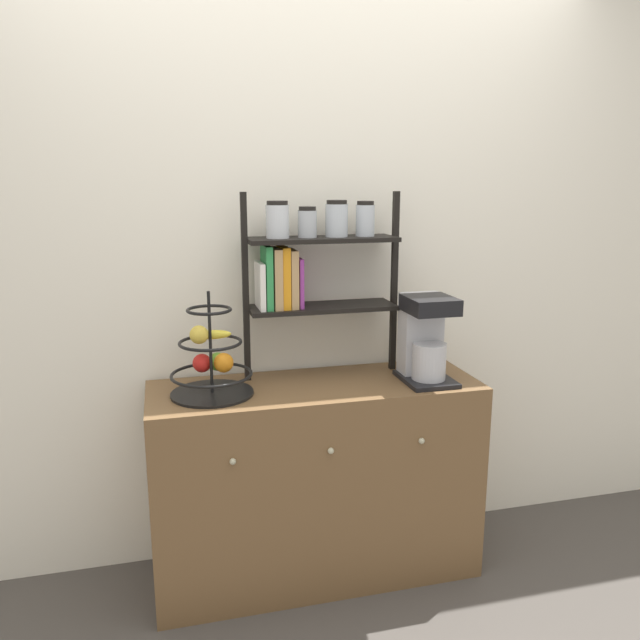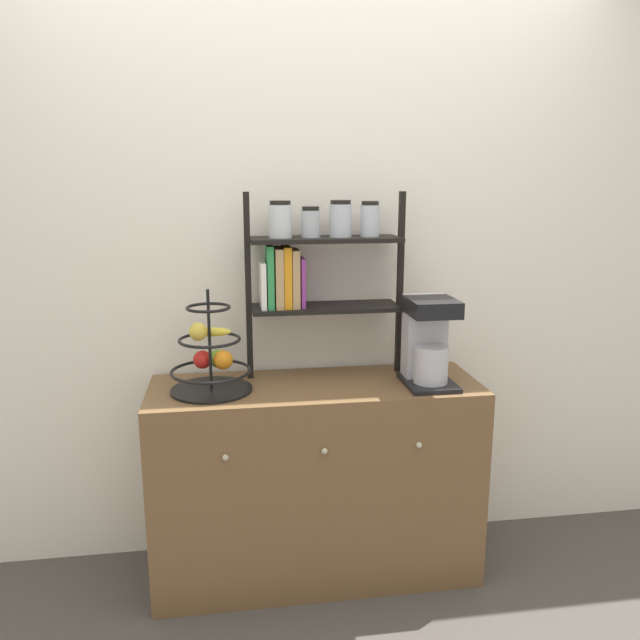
# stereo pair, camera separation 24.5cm
# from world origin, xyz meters

# --- Properties ---
(ground_plane) EXTENTS (12.00, 12.00, 0.00)m
(ground_plane) POSITION_xyz_m (0.00, 0.00, 0.00)
(ground_plane) COLOR #47423D
(wall_back) EXTENTS (7.00, 0.05, 2.60)m
(wall_back) POSITION_xyz_m (0.00, 0.50, 1.30)
(wall_back) COLOR silver
(wall_back) RESTS_ON ground_plane
(sideboard) EXTENTS (1.33, 0.47, 0.83)m
(sideboard) POSITION_xyz_m (0.00, 0.23, 0.42)
(sideboard) COLOR brown
(sideboard) RESTS_ON ground_plane
(coffee_maker) EXTENTS (0.19, 0.25, 0.35)m
(coffee_maker) POSITION_xyz_m (0.45, 0.18, 1.01)
(coffee_maker) COLOR black
(coffee_maker) RESTS_ON sideboard
(fruit_stand) EXTENTS (0.32, 0.32, 0.40)m
(fruit_stand) POSITION_xyz_m (-0.41, 0.22, 0.96)
(fruit_stand) COLOR black
(fruit_stand) RESTS_ON sideboard
(shelf_hutch) EXTENTS (0.65, 0.20, 0.76)m
(shelf_hutch) POSITION_xyz_m (-0.01, 0.36, 1.31)
(shelf_hutch) COLOR black
(shelf_hutch) RESTS_ON sideboard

